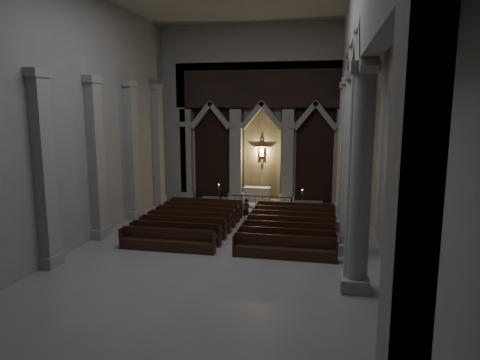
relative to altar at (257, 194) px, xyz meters
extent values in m
plane|color=gray|center=(0.23, -11.03, -0.62)|extent=(24.00, 24.00, 0.00)
cube|color=gray|center=(0.23, 0.97, 5.38)|extent=(14.00, 0.10, 12.00)
cube|color=gray|center=(0.23, -23.03, 5.38)|extent=(14.00, 0.10, 12.00)
cube|color=gray|center=(-6.77, -11.03, 5.38)|extent=(0.10, 24.00, 12.00)
cube|color=gray|center=(7.23, -11.03, 5.38)|extent=(0.10, 24.00, 12.00)
cube|color=#98958E|center=(-5.17, 0.47, 2.58)|extent=(0.80, 0.50, 6.40)
cube|color=#98958E|center=(-5.17, 0.47, -0.37)|extent=(1.05, 0.70, 0.50)
cube|color=#98958E|center=(-5.17, 0.47, 4.73)|extent=(1.00, 0.65, 0.35)
cube|color=#98958E|center=(-1.57, 0.47, 2.58)|extent=(0.80, 0.50, 6.40)
cube|color=#98958E|center=(-1.57, 0.47, -0.37)|extent=(1.05, 0.70, 0.50)
cube|color=#98958E|center=(-1.57, 0.47, 4.73)|extent=(1.00, 0.65, 0.35)
cube|color=#98958E|center=(2.03, 0.47, 2.58)|extent=(0.80, 0.50, 6.40)
cube|color=#98958E|center=(2.03, 0.47, -0.37)|extent=(1.05, 0.70, 0.50)
cube|color=#98958E|center=(2.03, 0.47, 4.73)|extent=(1.00, 0.65, 0.35)
cube|color=#98958E|center=(5.63, 0.47, 2.58)|extent=(0.80, 0.50, 6.40)
cube|color=#98958E|center=(5.63, 0.47, -0.37)|extent=(1.05, 0.70, 0.50)
cube|color=#98958E|center=(5.63, 0.47, 4.73)|extent=(1.00, 0.65, 0.35)
cube|color=black|center=(-3.37, 0.82, 2.88)|extent=(2.60, 0.15, 7.00)
cube|color=#988362|center=(0.23, 0.82, 2.88)|extent=(2.60, 0.15, 7.00)
cube|color=black|center=(3.83, 0.82, 2.88)|extent=(2.60, 0.15, 7.00)
cube|color=black|center=(0.23, 0.47, 7.38)|extent=(12.00, 0.50, 3.00)
cube|color=#98958E|center=(-5.97, 0.47, 3.88)|extent=(1.60, 0.50, 9.00)
cube|color=#98958E|center=(6.43, 0.47, 3.88)|extent=(1.60, 0.50, 9.00)
cube|color=#98958E|center=(0.23, 0.47, 9.88)|extent=(14.00, 0.50, 3.00)
plane|color=#F2B66D|center=(0.23, 0.79, 2.88)|extent=(1.50, 0.00, 1.50)
cube|color=brown|center=(0.23, 0.70, 2.88)|extent=(0.13, 0.08, 1.80)
cube|color=brown|center=(0.23, 0.70, 3.23)|extent=(1.10, 0.08, 0.13)
cube|color=#A47E60|center=(0.23, 0.64, 2.83)|extent=(0.26, 0.10, 0.60)
sphere|color=#A47E60|center=(0.23, 0.64, 3.23)|extent=(0.17, 0.17, 0.17)
cylinder|color=#A47E60|center=(-0.03, 0.64, 3.20)|extent=(0.45, 0.08, 0.08)
cylinder|color=#A47E60|center=(0.49, 0.64, 3.20)|extent=(0.45, 0.08, 0.08)
cube|color=#98958E|center=(5.73, -1.53, -0.37)|extent=(1.00, 1.00, 0.50)
cylinder|color=#98958E|center=(5.73, -1.53, 3.38)|extent=(0.70, 0.70, 7.50)
cube|color=#98958E|center=(5.73, -1.53, 7.23)|extent=(0.95, 0.95, 0.35)
cube|color=#98958E|center=(5.73, -5.53, -0.37)|extent=(1.00, 1.00, 0.50)
cylinder|color=#98958E|center=(5.73, -5.53, 3.38)|extent=(0.70, 0.70, 7.50)
cube|color=#98958E|center=(5.73, -5.53, 7.23)|extent=(0.95, 0.95, 0.35)
cube|color=#98958E|center=(5.73, -9.53, -0.37)|extent=(1.00, 1.00, 0.50)
cylinder|color=#98958E|center=(5.73, -9.53, 3.38)|extent=(0.70, 0.70, 7.50)
cube|color=#98958E|center=(5.73, -9.53, 7.23)|extent=(0.95, 0.95, 0.35)
cube|color=#98958E|center=(5.73, -13.53, -0.37)|extent=(1.00, 1.00, 0.50)
cylinder|color=#98958E|center=(5.73, -13.53, 3.38)|extent=(0.70, 0.70, 7.50)
cube|color=#98958E|center=(5.73, -13.53, 7.23)|extent=(0.95, 0.95, 0.35)
cube|color=#98958E|center=(5.73, 0.37, 3.98)|extent=(0.55, 1.20, 9.20)
cube|color=#98958E|center=(5.73, -22.43, 3.98)|extent=(0.55, 1.20, 9.20)
cube|color=#98958E|center=(-6.52, -1.53, -0.37)|extent=(0.60, 1.00, 0.50)
cube|color=#98958E|center=(-6.52, -1.53, 3.38)|extent=(0.50, 0.80, 7.50)
cube|color=#98958E|center=(-6.52, -1.53, 7.23)|extent=(0.60, 1.00, 0.35)
cube|color=#98958E|center=(-6.52, -5.53, -0.37)|extent=(0.60, 1.00, 0.50)
cube|color=#98958E|center=(-6.52, -5.53, 3.38)|extent=(0.50, 0.80, 7.50)
cube|color=#98958E|center=(-6.52, -5.53, 7.23)|extent=(0.60, 1.00, 0.35)
cube|color=#98958E|center=(-6.52, -9.53, -0.37)|extent=(0.60, 1.00, 0.50)
cube|color=#98958E|center=(-6.52, -9.53, 3.38)|extent=(0.50, 0.80, 7.50)
cube|color=#98958E|center=(-6.52, -9.53, 7.23)|extent=(0.60, 1.00, 0.35)
cube|color=#98958E|center=(-6.52, -13.53, -0.37)|extent=(0.60, 1.00, 0.50)
cube|color=#98958E|center=(-6.52, -13.53, 3.38)|extent=(0.50, 0.80, 7.50)
cube|color=#98958E|center=(-6.52, -13.53, 7.23)|extent=(0.60, 1.00, 0.35)
cube|color=#98958E|center=(0.23, -0.43, -0.55)|extent=(8.50, 2.60, 0.15)
cube|color=beige|center=(0.00, 0.00, -0.02)|extent=(1.70, 0.66, 0.90)
cube|color=white|center=(0.00, 0.00, 0.45)|extent=(1.85, 0.74, 0.04)
cube|color=black|center=(0.23, -2.04, 0.26)|extent=(4.63, 0.05, 0.05)
cube|color=black|center=(-2.09, -2.04, -0.16)|extent=(0.09, 0.09, 0.93)
cube|color=black|center=(2.54, -2.04, -0.16)|extent=(0.09, 0.09, 0.93)
cylinder|color=black|center=(-1.63, -2.04, -0.19)|extent=(0.02, 0.02, 0.85)
cylinder|color=black|center=(-1.16, -2.04, -0.19)|extent=(0.02, 0.02, 0.85)
cylinder|color=black|center=(-0.70, -2.04, -0.19)|extent=(0.02, 0.02, 0.85)
cylinder|color=black|center=(-0.24, -2.04, -0.19)|extent=(0.02, 0.02, 0.85)
cylinder|color=black|center=(0.23, -2.04, -0.19)|extent=(0.02, 0.02, 0.85)
cylinder|color=black|center=(0.69, -2.04, -0.19)|extent=(0.02, 0.02, 0.85)
cylinder|color=black|center=(1.15, -2.04, -0.19)|extent=(0.02, 0.02, 0.85)
cylinder|color=black|center=(1.62, -2.04, -0.19)|extent=(0.02, 0.02, 0.85)
cylinder|color=black|center=(2.08, -2.04, -0.19)|extent=(0.02, 0.02, 0.85)
cylinder|color=olive|center=(-2.28, -1.74, -0.60)|extent=(0.26, 0.26, 0.05)
cylinder|color=olive|center=(-2.28, -1.74, 0.02)|extent=(0.04, 0.04, 1.23)
cylinder|color=olive|center=(-2.28, -1.74, 0.63)|extent=(0.13, 0.13, 0.02)
cylinder|color=beige|center=(-2.28, -1.74, 0.74)|extent=(0.05, 0.05, 0.21)
sphere|color=#F7C756|center=(-2.28, -1.74, 0.87)|extent=(0.05, 0.05, 0.05)
cylinder|color=olive|center=(3.20, -1.95, -0.60)|extent=(0.24, 0.24, 0.05)
cylinder|color=olive|center=(3.20, -1.95, -0.02)|extent=(0.04, 0.04, 1.15)
cylinder|color=olive|center=(3.20, -1.95, 0.56)|extent=(0.12, 0.12, 0.02)
cylinder|color=beige|center=(3.20, -1.95, 0.66)|extent=(0.05, 0.05, 0.20)
sphere|color=#F7C756|center=(3.20, -1.95, 0.78)|extent=(0.04, 0.04, 0.04)
cube|color=black|center=(-2.47, -4.15, -0.38)|extent=(4.48, 0.43, 0.48)
cube|color=black|center=(-2.47, -3.94, 0.12)|extent=(4.48, 0.07, 0.53)
cube|color=black|center=(-4.71, -4.15, -0.14)|extent=(0.06, 0.48, 0.96)
cube|color=black|center=(-0.24, -4.15, -0.14)|extent=(0.06, 0.48, 0.96)
cube|color=black|center=(2.93, -4.15, -0.38)|extent=(4.48, 0.43, 0.48)
cube|color=black|center=(2.93, -3.94, 0.12)|extent=(4.48, 0.07, 0.53)
cube|color=black|center=(0.69, -4.15, -0.14)|extent=(0.06, 0.48, 0.96)
cube|color=black|center=(5.16, -4.15, -0.14)|extent=(0.06, 0.48, 0.96)
cube|color=black|center=(-2.47, -5.25, -0.38)|extent=(4.48, 0.43, 0.48)
cube|color=black|center=(-2.47, -5.05, 0.12)|extent=(4.48, 0.07, 0.53)
cube|color=black|center=(-4.71, -5.25, -0.14)|extent=(0.06, 0.48, 0.96)
cube|color=black|center=(-0.24, -5.25, -0.14)|extent=(0.06, 0.48, 0.96)
cube|color=black|center=(2.93, -5.25, -0.38)|extent=(4.48, 0.43, 0.48)
cube|color=black|center=(2.93, -5.05, 0.12)|extent=(4.48, 0.07, 0.53)
cube|color=black|center=(0.69, -5.25, -0.14)|extent=(0.06, 0.48, 0.96)
cube|color=black|center=(5.16, -5.25, -0.14)|extent=(0.06, 0.48, 0.96)
cube|color=black|center=(-2.47, -6.36, -0.38)|extent=(4.48, 0.43, 0.48)
cube|color=black|center=(-2.47, -6.16, 0.12)|extent=(4.48, 0.07, 0.53)
cube|color=black|center=(-4.71, -6.36, -0.14)|extent=(0.06, 0.48, 0.96)
cube|color=black|center=(-0.24, -6.36, -0.14)|extent=(0.06, 0.48, 0.96)
cube|color=black|center=(2.93, -6.36, -0.38)|extent=(4.48, 0.43, 0.48)
cube|color=black|center=(2.93, -6.16, 0.12)|extent=(4.48, 0.07, 0.53)
cube|color=black|center=(0.69, -6.36, -0.14)|extent=(0.06, 0.48, 0.96)
cube|color=black|center=(5.16, -6.36, -0.14)|extent=(0.06, 0.48, 0.96)
cube|color=black|center=(-2.47, -7.47, -0.38)|extent=(4.48, 0.43, 0.48)
cube|color=black|center=(-2.47, -7.27, 0.12)|extent=(4.48, 0.07, 0.53)
cube|color=black|center=(-4.71, -7.47, -0.14)|extent=(0.06, 0.48, 0.96)
cube|color=black|center=(-0.24, -7.47, -0.14)|extent=(0.06, 0.48, 0.96)
cube|color=black|center=(2.93, -7.47, -0.38)|extent=(4.48, 0.43, 0.48)
cube|color=black|center=(2.93, -7.27, 0.12)|extent=(4.48, 0.07, 0.53)
cube|color=black|center=(0.69, -7.47, -0.14)|extent=(0.06, 0.48, 0.96)
cube|color=black|center=(5.16, -7.47, -0.14)|extent=(0.06, 0.48, 0.96)
cube|color=black|center=(-2.47, -8.58, -0.38)|extent=(4.48, 0.43, 0.48)
cube|color=black|center=(-2.47, -8.38, 0.12)|extent=(4.48, 0.07, 0.53)
cube|color=black|center=(-4.71, -8.58, -0.14)|extent=(0.06, 0.48, 0.96)
cube|color=black|center=(-0.24, -8.58, -0.14)|extent=(0.06, 0.48, 0.96)
cube|color=black|center=(2.93, -8.58, -0.38)|extent=(4.48, 0.43, 0.48)
cube|color=black|center=(2.93, -8.38, 0.12)|extent=(4.48, 0.07, 0.53)
cube|color=black|center=(0.69, -8.58, -0.14)|extent=(0.06, 0.48, 0.96)
cube|color=black|center=(5.16, -8.58, -0.14)|extent=(0.06, 0.48, 0.96)
cube|color=black|center=(-2.47, -9.69, -0.38)|extent=(4.48, 0.43, 0.48)
cube|color=black|center=(-2.47, -9.48, 0.12)|extent=(4.48, 0.07, 0.53)
cube|color=black|center=(-4.71, -9.69, -0.14)|extent=(0.06, 0.48, 0.96)
cube|color=black|center=(-0.24, -9.69, -0.14)|extent=(0.06, 0.48, 0.96)
cube|color=black|center=(2.93, -9.69, -0.38)|extent=(4.48, 0.43, 0.48)
cube|color=black|center=(2.93, -9.48, 0.12)|extent=(4.48, 0.07, 0.53)
cube|color=black|center=(0.69, -9.69, -0.14)|extent=(0.06, 0.48, 0.96)
cube|color=black|center=(5.16, -9.69, -0.14)|extent=(0.06, 0.48, 0.96)
cube|color=black|center=(-2.47, -10.79, -0.38)|extent=(4.48, 0.43, 0.48)
cube|color=black|center=(-2.47, -10.59, 0.12)|extent=(4.48, 0.07, 0.53)
cube|color=black|center=(-4.71, -10.79, -0.14)|extent=(0.06, 0.48, 0.96)
cube|color=black|center=(-0.24, -10.79, -0.14)|extent=(0.06, 0.48, 0.96)
cube|color=black|center=(2.93, -10.79, -0.38)|extent=(4.48, 0.43, 0.48)
cube|color=black|center=(2.93, -10.59, 0.12)|extent=(4.48, 0.07, 0.53)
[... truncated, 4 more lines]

